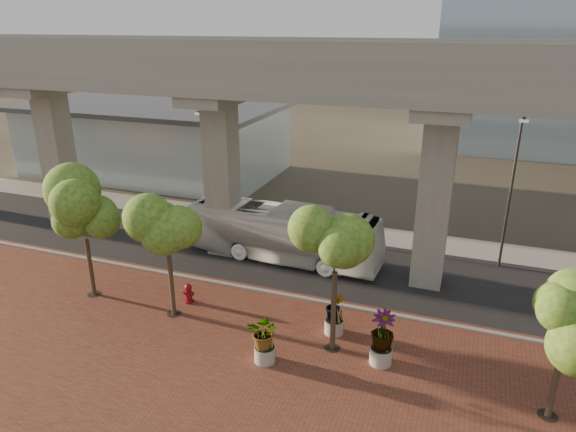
% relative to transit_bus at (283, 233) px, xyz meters
% --- Properties ---
extents(ground, '(160.00, 160.00, 0.00)m').
position_rel_transit_bus_xyz_m(ground, '(2.31, -2.21, -1.63)').
color(ground, '#322C24').
rests_on(ground, ground).
extents(brick_plaza, '(70.00, 13.00, 0.06)m').
position_rel_transit_bus_xyz_m(brick_plaza, '(2.31, -10.21, -1.60)').
color(brick_plaza, brown).
rests_on(brick_plaza, ground).
extents(asphalt_road, '(90.00, 8.00, 0.04)m').
position_rel_transit_bus_xyz_m(asphalt_road, '(2.31, -0.21, -1.61)').
color(asphalt_road, black).
rests_on(asphalt_road, ground).
extents(curb_strip, '(70.00, 0.25, 0.16)m').
position_rel_transit_bus_xyz_m(curb_strip, '(2.31, -4.21, -1.55)').
color(curb_strip, gray).
rests_on(curb_strip, ground).
extents(far_sidewalk, '(90.00, 3.00, 0.06)m').
position_rel_transit_bus_xyz_m(far_sidewalk, '(2.31, 5.29, -1.60)').
color(far_sidewalk, gray).
rests_on(far_sidewalk, ground).
extents(transit_viaduct, '(72.00, 5.60, 12.40)m').
position_rel_transit_bus_xyz_m(transit_viaduct, '(2.31, -0.21, 5.66)').
color(transit_viaduct, gray).
rests_on(transit_viaduct, ground).
extents(station_pavilion, '(23.00, 13.00, 6.30)m').
position_rel_transit_bus_xyz_m(station_pavilion, '(-17.69, 13.79, 1.59)').
color(station_pavilion, silver).
rests_on(station_pavilion, ground).
extents(transit_bus, '(11.82, 3.38, 3.26)m').
position_rel_transit_bus_xyz_m(transit_bus, '(0.00, 0.00, 0.00)').
color(transit_bus, silver).
rests_on(transit_bus, ground).
extents(fire_hydrant, '(0.52, 0.47, 1.04)m').
position_rel_transit_bus_xyz_m(fire_hydrant, '(-2.59, -6.44, -1.07)').
color(fire_hydrant, maroon).
rests_on(fire_hydrant, ground).
extents(planter_front, '(1.93, 1.93, 2.12)m').
position_rel_transit_bus_xyz_m(planter_front, '(2.81, -9.55, -0.28)').
color(planter_front, '#AAA89A').
rests_on(planter_front, ground).
extents(planter_right, '(2.23, 2.23, 2.39)m').
position_rel_transit_bus_xyz_m(planter_right, '(7.31, -8.04, -0.12)').
color(planter_right, gray).
rests_on(planter_right, ground).
extents(planter_left, '(1.90, 1.90, 2.09)m').
position_rel_transit_bus_xyz_m(planter_left, '(4.94, -6.59, -0.30)').
color(planter_left, '#A9A799').
rests_on(planter_left, ground).
extents(street_tree_far_west, '(4.13, 4.13, 6.23)m').
position_rel_transit_bus_xyz_m(street_tree_far_west, '(-7.57, -7.44, 2.76)').
color(street_tree_far_west, brown).
rests_on(street_tree_far_west, ground).
extents(street_tree_near_west, '(3.72, 3.72, 6.03)m').
position_rel_transit_bus_xyz_m(street_tree_near_west, '(-2.69, -7.67, 2.74)').
color(street_tree_near_west, brown).
rests_on(street_tree_near_west, ground).
extents(street_tree_near_east, '(3.82, 3.82, 6.51)m').
position_rel_transit_bus_xyz_m(street_tree_near_east, '(5.18, -7.73, 3.18)').
color(street_tree_near_east, brown).
rests_on(street_tree_near_east, ground).
extents(street_tree_far_east, '(3.07, 3.07, 5.25)m').
position_rel_transit_bus_xyz_m(street_tree_far_east, '(13.47, -9.00, 2.26)').
color(street_tree_far_east, brown).
rests_on(street_tree_far_east, ground).
extents(streetlamp_west, '(0.39, 1.15, 7.90)m').
position_rel_transit_bus_xyz_m(streetlamp_west, '(-6.67, 3.50, 2.99)').
color(streetlamp_west, '#29292D').
rests_on(streetlamp_west, ground).
extents(streetlamp_east, '(0.43, 1.26, 8.70)m').
position_rel_transit_bus_xyz_m(streetlamp_east, '(12.04, 3.19, 3.45)').
color(streetlamp_east, '#313136').
rests_on(streetlamp_east, ground).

